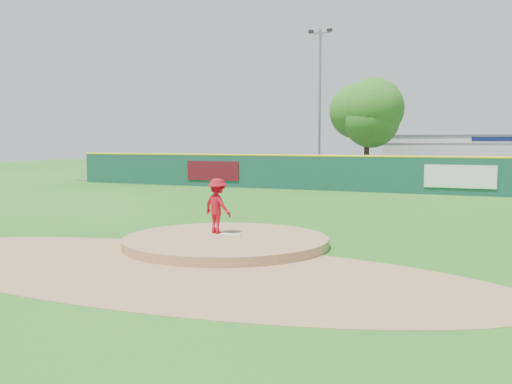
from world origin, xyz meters
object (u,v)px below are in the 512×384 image
at_px(pitcher, 218,206).
at_px(deciduous_tree, 367,116).
at_px(playground_slide, 213,170).
at_px(pool_building_grp, 496,157).
at_px(van, 382,174).
at_px(light_pole_left, 320,98).

distance_m(pitcher, deciduous_tree, 24.83).
bearing_deg(playground_slide, pool_building_grp, 25.61).
bearing_deg(pool_building_grp, deciduous_tree, -138.84).
bearing_deg(pool_building_grp, van, -129.03).
bearing_deg(deciduous_tree, light_pole_left, 153.43).
height_order(pitcher, deciduous_tree, deciduous_tree).
distance_m(playground_slide, light_pole_left, 9.50).
bearing_deg(pool_building_grp, light_pole_left, -157.40).
relative_size(van, pool_building_grp, 0.32).
bearing_deg(deciduous_tree, van, -43.99).
xyz_separation_m(playground_slide, light_pole_left, (6.78, 4.01, 5.30)).
xyz_separation_m(pool_building_grp, playground_slide, (-18.78, -9.00, -0.91)).
bearing_deg(pool_building_grp, playground_slide, -154.39).
height_order(van, light_pole_left, light_pole_left).
height_order(van, playground_slide, playground_slide).
bearing_deg(pitcher, van, -66.97).
xyz_separation_m(deciduous_tree, light_pole_left, (-4.00, 2.00, 1.50)).
xyz_separation_m(pitcher, playground_slide, (-12.30, 22.52, -0.26)).
distance_m(pool_building_grp, playground_slide, 20.85).
bearing_deg(playground_slide, deciduous_tree, 10.56).
relative_size(pitcher, van, 0.32).
height_order(playground_slide, deciduous_tree, deciduous_tree).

